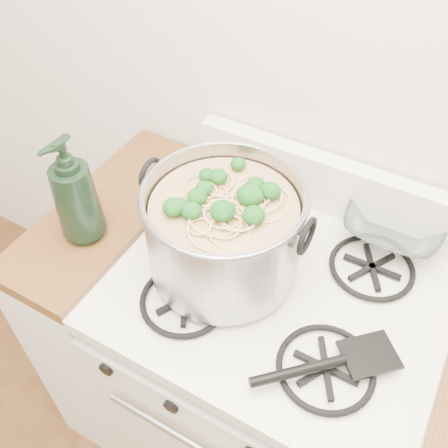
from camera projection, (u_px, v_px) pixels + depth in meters
gas_range at (267, 379)px, 1.50m from camera, size 0.76×0.66×0.92m
counter_left at (132, 305)px, 1.66m from camera, size 0.25×0.65×0.92m
stock_pot at (224, 232)px, 1.10m from camera, size 0.39×0.36×0.24m
spatula at (370, 353)px, 1.01m from camera, size 0.42×0.42×0.02m
glass_bowl at (393, 228)px, 1.25m from camera, size 0.10×0.10×0.02m
bottle at (74, 191)px, 1.15m from camera, size 0.12×0.12×0.29m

